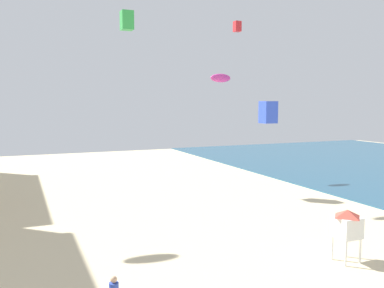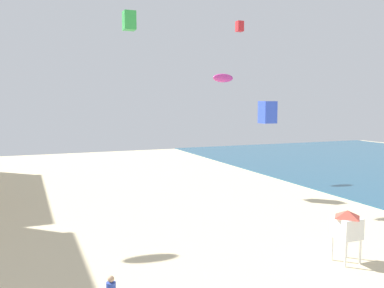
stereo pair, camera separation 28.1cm
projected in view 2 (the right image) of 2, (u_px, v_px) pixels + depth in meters
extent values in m
sphere|color=tan|center=(111.00, 279.00, 14.25)|extent=(0.24, 0.24, 0.24)
cylinder|color=white|center=(345.00, 254.00, 19.08)|extent=(0.10, 0.10, 1.20)
cylinder|color=white|center=(360.00, 252.00, 19.42)|extent=(0.10, 0.10, 1.20)
cylinder|color=white|center=(332.00, 248.00, 19.91)|extent=(0.10, 0.10, 1.20)
cylinder|color=white|center=(346.00, 246.00, 20.25)|extent=(0.10, 0.10, 1.20)
cube|color=white|center=(347.00, 228.00, 19.56)|extent=(1.10, 1.10, 1.00)
pyramid|color=#D14C3D|center=(347.00, 214.00, 19.49)|extent=(1.10, 1.10, 0.35)
cube|color=red|center=(240.00, 26.00, 38.51)|extent=(0.61, 0.61, 0.96)
ellipsoid|color=#DB3D9E|center=(223.00, 78.00, 40.80)|extent=(2.21, 0.61, 0.86)
cube|color=green|center=(129.00, 21.00, 36.56)|extent=(1.06, 1.06, 1.66)
cube|color=blue|center=(268.00, 112.00, 18.93)|extent=(0.65, 0.65, 1.02)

